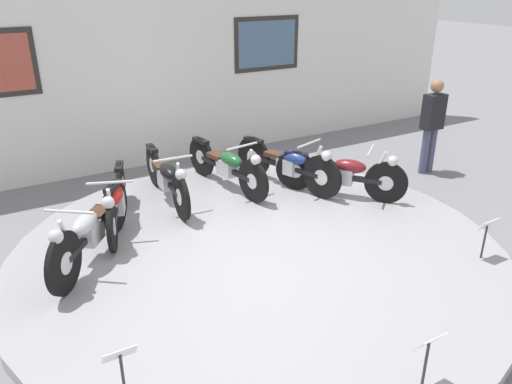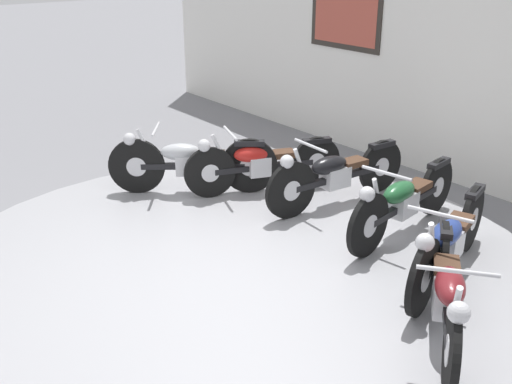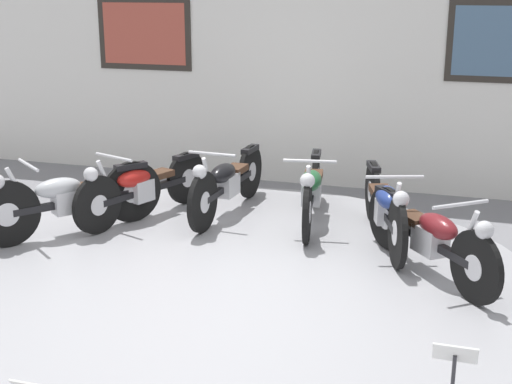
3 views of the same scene
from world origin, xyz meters
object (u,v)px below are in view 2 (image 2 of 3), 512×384
Objects in this scene: motorcycle_black at (335,173)px; motorcycle_green at (403,200)px; motorcycle_blue at (449,240)px; motorcycle_maroon at (447,292)px; motorcycle_silver at (190,161)px; motorcycle_red at (261,162)px.

motorcycle_green is (0.97, 0.00, -0.00)m from motorcycle_black.
motorcycle_blue reaches higher than motorcycle_maroon.
motorcycle_green is at bearing 25.73° from motorcycle_silver.
motorcycle_black is 0.97m from motorcycle_green.
motorcycle_green is 1.74m from motorcycle_maroon.
motorcycle_red is at bearing -167.29° from motorcycle_green.
motorcycle_green reaches higher than motorcycle_maroon.
motorcycle_red is 1.86m from motorcycle_green.
motorcycle_blue is (3.15, 0.70, -0.01)m from motorcycle_silver.
motorcycle_green is (2.31, 1.11, -0.01)m from motorcycle_silver.
motorcycle_maroon is at bearing -55.04° from motorcycle_blue.
motorcycle_red is 0.94× the size of motorcycle_green.
motorcycle_black is at bearing 154.21° from motorcycle_maroon.
motorcycle_maroon is (0.49, -0.71, -0.02)m from motorcycle_blue.
motorcycle_black is 1.04× the size of motorcycle_blue.
motorcycle_blue is (1.81, -0.41, 0.00)m from motorcycle_black.
motorcycle_silver reaches higher than motorcycle_black.
motorcycle_silver is 2.56m from motorcycle_green.
motorcycle_blue is (2.66, 0.00, 0.02)m from motorcycle_red.
motorcycle_green is (1.82, 0.41, 0.01)m from motorcycle_red.
motorcycle_blue is (0.84, -0.41, 0.01)m from motorcycle_green.
motorcycle_black is 1.01× the size of motorcycle_green.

